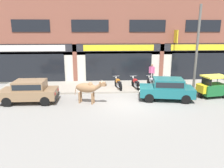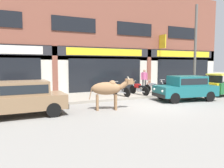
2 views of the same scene
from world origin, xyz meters
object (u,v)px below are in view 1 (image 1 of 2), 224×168
object	(u,v)px
motorcycle_2	(152,83)
motorcycle_1	(136,84)
pedestrian	(152,71)
utility_pole	(197,49)
motorcycle_3	(168,83)
car_1	(30,90)
motorcycle_0	(118,84)
car_0	(167,88)
auto_rickshaw	(212,88)
cow	(88,88)

from	to	relation	value
motorcycle_2	motorcycle_1	bearing A→B (deg)	-174.08
pedestrian	utility_pole	distance (m)	4.19
motorcycle_1	motorcycle_3	world-z (taller)	same
car_1	motorcycle_1	distance (m)	7.71
car_1	motorcycle_0	world-z (taller)	car_1
motorcycle_2	utility_pole	distance (m)	4.13
motorcycle_1	motorcycle_3	size ratio (longest dim) A/B	1.00
motorcycle_2	pedestrian	xyz separation A→B (m)	(0.38, 1.77, 0.60)
motorcycle_1	pedestrian	distance (m)	2.62
car_0	auto_rickshaw	world-z (taller)	auto_rickshaw
car_1	motorcycle_3	bearing A→B (deg)	14.98
car_0	pedestrian	xyz separation A→B (m)	(0.02, 4.39, 0.31)
car_0	pedestrian	size ratio (longest dim) A/B	2.36
auto_rickshaw	motorcycle_3	bearing A→B (deg)	136.79
cow	motorcycle_1	bearing A→B (deg)	39.04
motorcycle_0	motorcycle_3	distance (m)	3.96
car_1	car_0	bearing A→B (deg)	0.08
motorcycle_0	pedestrian	distance (m)	3.62
cow	motorcycle_1	distance (m)	4.61
motorcycle_2	car_1	bearing A→B (deg)	-163.02
car_0	auto_rickshaw	bearing A→B (deg)	6.80
cow	auto_rickshaw	size ratio (longest dim) A/B	0.98
motorcycle_0	cow	bearing A→B (deg)	-126.91
auto_rickshaw	utility_pole	xyz separation A→B (m)	(-0.63, 1.54, 2.58)
auto_rickshaw	motorcycle_0	size ratio (longest dim) A/B	1.17
auto_rickshaw	motorcycle_1	bearing A→B (deg)	157.33
motorcycle_1	pedestrian	xyz separation A→B (m)	(1.70, 1.90, 0.60)
motorcycle_3	auto_rickshaw	bearing A→B (deg)	-43.21
motorcycle_3	pedestrian	bearing A→B (deg)	117.47
auto_rickshaw	motorcycle_3	distance (m)	3.28
cow	motorcycle_3	distance (m)	6.89
car_0	cow	bearing A→B (deg)	-175.58
motorcycle_0	motorcycle_2	distance (m)	2.68
pedestrian	utility_pole	size ratio (longest dim) A/B	0.26
motorcycle_2	pedestrian	distance (m)	1.90
cow	pedestrian	size ratio (longest dim) A/B	1.29
car_1	motorcycle_2	xyz separation A→B (m)	(8.62, 2.63, -0.28)
auto_rickshaw	motorcycle_1	world-z (taller)	auto_rickshaw
car_1	motorcycle_3	xyz separation A→B (m)	(9.90, 2.65, -0.28)
car_0	motorcycle_2	bearing A→B (deg)	97.68
motorcycle_0	motorcycle_1	xyz separation A→B (m)	(1.35, -0.05, 0.00)
car_0	motorcycle_3	bearing A→B (deg)	70.50
car_0	car_1	world-z (taller)	same
pedestrian	utility_pole	xyz separation A→B (m)	(2.67, -2.45, 2.11)
car_1	auto_rickshaw	bearing A→B (deg)	1.90
car_1	auto_rickshaw	size ratio (longest dim) A/B	1.72
car_0	auto_rickshaw	xyz separation A→B (m)	(3.32, 0.40, -0.15)
motorcycle_3	utility_pole	bearing A→B (deg)	-21.85
motorcycle_2	motorcycle_0	bearing A→B (deg)	-178.12
car_1	cow	bearing A→B (deg)	-5.99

